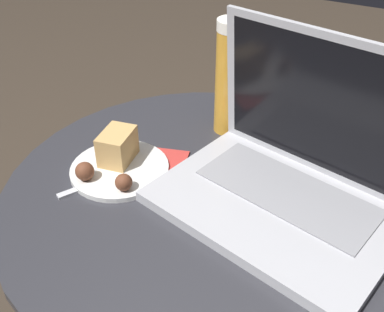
% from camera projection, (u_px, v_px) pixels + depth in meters
% --- Properties ---
extents(table, '(0.69, 0.69, 0.53)m').
position_uv_depth(table, '(207.00, 243.00, 0.83)').
color(table, '#515156').
rests_on(table, ground_plane).
extents(napkin, '(0.19, 0.16, 0.00)m').
position_uv_depth(napkin, '(138.00, 165.00, 0.80)').
color(napkin, '#B7332D').
rests_on(napkin, table).
extents(laptop, '(0.40, 0.32, 0.26)m').
position_uv_depth(laptop, '(290.00, 174.00, 0.69)').
color(laptop, '#B2B2B7').
rests_on(laptop, table).
extents(beer_glass, '(0.06, 0.06, 0.22)m').
position_uv_depth(beer_glass, '(230.00, 78.00, 0.84)').
color(beer_glass, gold).
rests_on(beer_glass, table).
extents(snack_plate, '(0.17, 0.17, 0.07)m').
position_uv_depth(snack_plate, '(117.00, 161.00, 0.78)').
color(snack_plate, silver).
rests_on(snack_plate, table).
extents(fork, '(0.10, 0.17, 0.00)m').
position_uv_depth(fork, '(117.00, 175.00, 0.77)').
color(fork, silver).
rests_on(fork, table).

